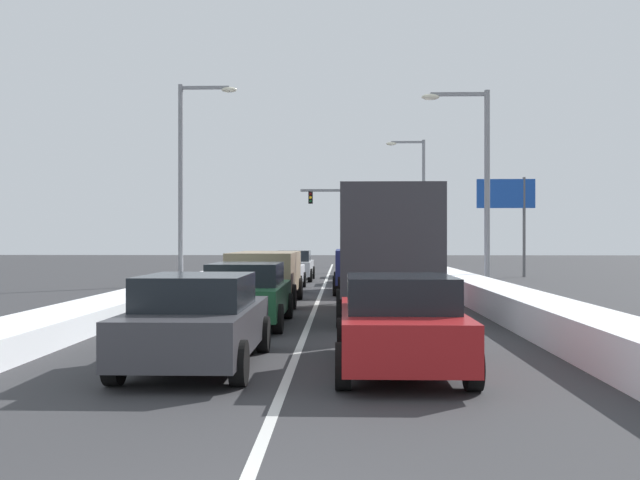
# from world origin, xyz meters

# --- Properties ---
(ground_plane) EXTENTS (136.45, 136.45, 0.00)m
(ground_plane) POSITION_xyz_m (0.00, 20.99, 0.00)
(ground_plane) COLOR #333335
(lane_stripe_between_right_lane_and_center_lane) EXTENTS (0.14, 57.73, 0.01)m
(lane_stripe_between_right_lane_and_center_lane) POSITION_xyz_m (-0.00, 26.24, 0.00)
(lane_stripe_between_right_lane_and_center_lane) COLOR silver
(lane_stripe_between_right_lane_and_center_lane) RESTS_ON ground
(snow_bank_right_shoulder) EXTENTS (1.33, 57.73, 0.74)m
(snow_bank_right_shoulder) POSITION_xyz_m (5.30, 26.24, 0.37)
(snow_bank_right_shoulder) COLOR white
(snow_bank_right_shoulder) RESTS_ON ground
(snow_bank_left_shoulder) EXTENTS (1.60, 57.73, 0.51)m
(snow_bank_left_shoulder) POSITION_xyz_m (-5.30, 26.24, 0.26)
(snow_bank_left_shoulder) COLOR white
(snow_bank_left_shoulder) RESTS_ON ground
(sedan_red_right_lane_nearest) EXTENTS (2.00, 4.50, 1.51)m
(sedan_red_right_lane_nearest) POSITION_xyz_m (1.72, 6.88, 0.76)
(sedan_red_right_lane_nearest) COLOR maroon
(sedan_red_right_lane_nearest) RESTS_ON ground
(box_truck_right_lane_second) EXTENTS (2.53, 7.20, 3.36)m
(box_truck_right_lane_second) POSITION_xyz_m (1.95, 14.74, 1.90)
(box_truck_right_lane_second) COLOR maroon
(box_truck_right_lane_second) RESTS_ON ground
(suv_navy_right_lane_third) EXTENTS (2.16, 4.90, 1.67)m
(suv_navy_right_lane_third) POSITION_xyz_m (1.55, 23.50, 1.02)
(suv_navy_right_lane_third) COLOR navy
(suv_navy_right_lane_third) RESTS_ON ground
(sedan_gray_right_lane_fourth) EXTENTS (2.00, 4.50, 1.51)m
(sedan_gray_right_lane_fourth) POSITION_xyz_m (1.84, 29.30, 0.76)
(sedan_gray_right_lane_fourth) COLOR slate
(sedan_gray_right_lane_fourth) RESTS_ON ground
(sedan_black_right_lane_fifth) EXTENTS (2.00, 4.50, 1.51)m
(sedan_black_right_lane_fifth) POSITION_xyz_m (1.90, 35.38, 0.76)
(sedan_black_right_lane_fifth) COLOR black
(sedan_black_right_lane_fifth) RESTS_ON ground
(sedan_charcoal_center_lane_nearest) EXTENTS (2.00, 4.50, 1.51)m
(sedan_charcoal_center_lane_nearest) POSITION_xyz_m (-1.53, 7.08, 0.76)
(sedan_charcoal_center_lane_nearest) COLOR #38383D
(sedan_charcoal_center_lane_nearest) RESTS_ON ground
(sedan_green_center_lane_second) EXTENTS (2.00, 4.50, 1.51)m
(sedan_green_center_lane_second) POSITION_xyz_m (-1.49, 12.76, 0.76)
(sedan_green_center_lane_second) COLOR #1E5633
(sedan_green_center_lane_second) RESTS_ON ground
(suv_tan_center_lane_third) EXTENTS (2.16, 4.90, 1.67)m
(suv_tan_center_lane_third) POSITION_xyz_m (-1.64, 18.49, 1.02)
(suv_tan_center_lane_third) COLOR #937F60
(suv_tan_center_lane_third) RESTS_ON ground
(sedan_white_center_lane_fourth) EXTENTS (2.00, 4.50, 1.51)m
(sedan_white_center_lane_fourth) POSITION_xyz_m (-1.76, 25.00, 0.76)
(sedan_white_center_lane_fourth) COLOR silver
(sedan_white_center_lane_fourth) RESTS_ON ground
(sedan_silver_center_lane_fifth) EXTENTS (2.00, 4.50, 1.51)m
(sedan_silver_center_lane_fifth) POSITION_xyz_m (-1.63, 31.74, 0.76)
(sedan_silver_center_lane_fifth) COLOR #B7BABF
(sedan_silver_center_lane_fifth) RESTS_ON ground
(traffic_light_gantry) EXTENTS (7.54, 0.47, 6.20)m
(traffic_light_gantry) POSITION_xyz_m (2.57, 52.47, 4.50)
(traffic_light_gantry) COLOR slate
(traffic_light_gantry) RESTS_ON ground
(street_lamp_right_near) EXTENTS (2.66, 0.36, 7.88)m
(street_lamp_right_near) POSITION_xyz_m (6.08, 23.62, 4.74)
(street_lamp_right_near) COLOR gray
(street_lamp_right_near) RESTS_ON ground
(street_lamp_right_mid) EXTENTS (2.66, 0.36, 8.84)m
(street_lamp_right_mid) POSITION_xyz_m (6.01, 44.61, 5.24)
(street_lamp_right_mid) COLOR gray
(street_lamp_right_mid) RESTS_ON ground
(street_lamp_left_mid) EXTENTS (2.66, 0.36, 9.06)m
(street_lamp_left_mid) POSITION_xyz_m (-6.14, 27.68, 5.35)
(street_lamp_left_mid) COLOR gray
(street_lamp_left_mid) RESTS_ON ground
(roadside_sign_right) EXTENTS (3.20, 0.16, 5.50)m
(roadside_sign_right) POSITION_xyz_m (9.84, 35.44, 4.02)
(roadside_sign_right) COLOR #59595B
(roadside_sign_right) RESTS_ON ground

